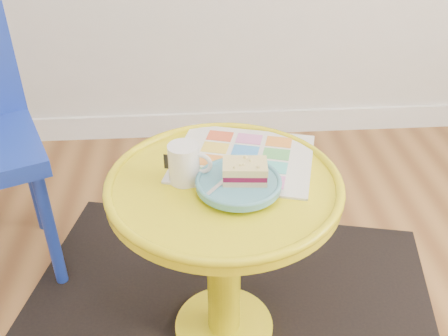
{
  "coord_description": "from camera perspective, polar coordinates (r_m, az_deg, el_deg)",
  "views": [
    {
      "loc": [
        -0.04,
        -0.24,
        1.26
      ],
      "look_at": [
        0.03,
        0.77,
        0.59
      ],
      "focal_mm": 40.0,
      "sensor_mm": 36.0,
      "label": 1
    }
  ],
  "objects": [
    {
      "name": "rug",
      "position": [
        1.61,
        0.0,
        -17.84
      ],
      "size": [
        1.51,
        1.36,
        0.01
      ],
      "primitive_type": "cube",
      "rotation": [
        0.0,
        0.0,
        -0.22
      ],
      "color": "black",
      "rests_on": "ground"
    },
    {
      "name": "side_table",
      "position": [
        1.33,
        -0.0,
        -7.09
      ],
      "size": [
        0.58,
        0.58,
        0.55
      ],
      "color": "yellow",
      "rests_on": "ground"
    },
    {
      "name": "newspaper",
      "position": [
        1.32,
        2.22,
        1.13
      ],
      "size": [
        0.43,
        0.39,
        0.01
      ],
      "primitive_type": "cube",
      "rotation": [
        0.0,
        0.0,
        -0.27
      ],
      "color": "silver",
      "rests_on": "side_table"
    },
    {
      "name": "mug",
      "position": [
        1.21,
        -4.5,
        0.64
      ],
      "size": [
        0.11,
        0.08,
        0.1
      ],
      "rotation": [
        0.0,
        0.0,
        -0.26
      ],
      "color": "silver",
      "rests_on": "side_table"
    },
    {
      "name": "plate",
      "position": [
        1.19,
        1.67,
        -1.8
      ],
      "size": [
        0.2,
        0.2,
        0.02
      ],
      "color": "teal",
      "rests_on": "newspaper"
    },
    {
      "name": "cake_slice",
      "position": [
        1.18,
        2.4,
        -0.36
      ],
      "size": [
        0.11,
        0.08,
        0.05
      ],
      "rotation": [
        0.0,
        0.0,
        -0.08
      ],
      "color": "#D3BC8C",
      "rests_on": "plate"
    },
    {
      "name": "fork",
      "position": [
        1.18,
        0.11,
        -1.41
      ],
      "size": [
        0.1,
        0.12,
        0.0
      ],
      "rotation": [
        0.0,
        0.0,
        -0.67
      ],
      "color": "silver",
      "rests_on": "plate"
    }
  ]
}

